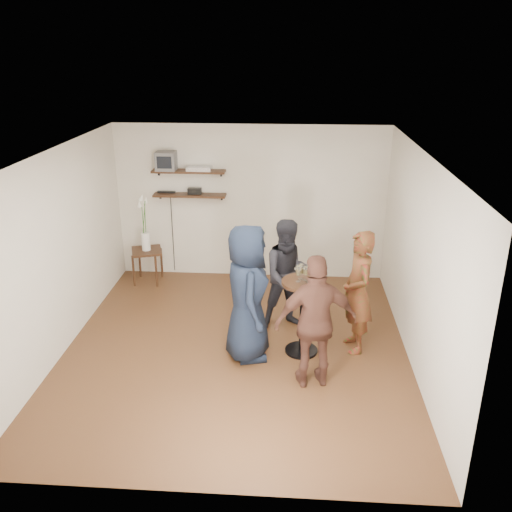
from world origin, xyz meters
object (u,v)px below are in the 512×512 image
at_px(crt_monitor, 166,161).
at_px(side_table, 147,255).
at_px(person_plaid, 358,292).
at_px(person_dark, 289,275).
at_px(dvd_deck, 199,169).
at_px(person_navy, 247,293).
at_px(person_brown, 316,322).
at_px(drinks_table, 303,307).
at_px(radio, 195,191).

relative_size(crt_monitor, side_table, 0.53).
distance_m(person_plaid, person_dark, 1.04).
relative_size(dvd_deck, person_navy, 0.22).
bearing_deg(person_brown, crt_monitor, -63.87).
relative_size(person_navy, person_brown, 1.09).
bearing_deg(drinks_table, person_brown, -78.66).
relative_size(side_table, person_navy, 0.34).
xyz_separation_m(side_table, person_navy, (1.88, -2.22, 0.41)).
height_order(person_plaid, person_brown, person_plaid).
relative_size(person_plaid, person_brown, 1.00).
height_order(drinks_table, person_dark, person_dark).
relative_size(crt_monitor, dvd_deck, 0.80).
xyz_separation_m(radio, person_navy, (1.08, -2.52, -0.63)).
bearing_deg(crt_monitor, person_brown, -52.53).
xyz_separation_m(crt_monitor, person_dark, (2.04, -1.70, -1.22)).
xyz_separation_m(drinks_table, person_plaid, (0.70, 0.14, 0.17)).
height_order(dvd_deck, person_plaid, dvd_deck).
bearing_deg(radio, person_dark, -46.85).
height_order(side_table, person_dark, person_dark).
distance_m(dvd_deck, person_navy, 2.89).
bearing_deg(person_dark, person_plaid, -46.99).
height_order(person_navy, person_brown, person_navy).
distance_m(radio, drinks_table, 3.10).
bearing_deg(dvd_deck, person_dark, -48.55).
xyz_separation_m(side_table, person_brown, (2.72, -2.78, 0.34)).
bearing_deg(drinks_table, dvd_deck, 125.29).
relative_size(dvd_deck, radio, 1.82).
height_order(side_table, person_plaid, person_plaid).
distance_m(drinks_table, person_navy, 0.75).
relative_size(radio, side_table, 0.37).
xyz_separation_m(radio, person_plaid, (2.48, -2.25, -0.70)).
distance_m(drinks_table, person_dark, 0.73).
height_order(crt_monitor, drinks_table, crt_monitor).
bearing_deg(drinks_table, person_dark, 105.31).
bearing_deg(dvd_deck, side_table, -161.29).
relative_size(side_table, person_plaid, 0.37).
xyz_separation_m(side_table, person_plaid, (3.28, -1.94, 0.34)).
xyz_separation_m(crt_monitor, side_table, (-0.35, -0.30, -1.54)).
distance_m(radio, side_table, 1.34).
bearing_deg(person_dark, person_navy, -137.07).
height_order(dvd_deck, person_navy, dvd_deck).
xyz_separation_m(crt_monitor, person_plaid, (2.92, -2.25, -1.20)).
xyz_separation_m(dvd_deck, person_dark, (1.50, -1.70, -1.10)).
bearing_deg(person_dark, person_brown, -91.99).
height_order(crt_monitor, radio, crt_monitor).
distance_m(crt_monitor, drinks_table, 3.54).
xyz_separation_m(crt_monitor, drinks_table, (2.22, -2.39, -1.36)).
bearing_deg(side_table, crt_monitor, 40.36).
xyz_separation_m(person_navy, person_brown, (0.84, -0.56, -0.07)).
bearing_deg(radio, person_navy, -66.81).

